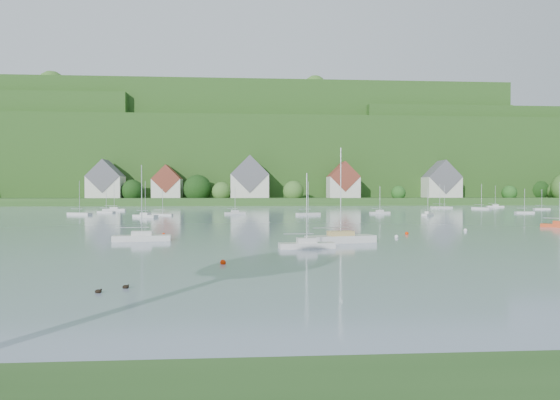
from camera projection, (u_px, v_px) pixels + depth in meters
name	position (u px, v px, depth m)	size (l,w,h in m)	color
ground	(156.00, 333.00, 19.34)	(600.00, 600.00, 0.00)	gray
far_shore_strip	(239.00, 201.00, 218.81)	(600.00, 60.00, 3.00)	#274E1D
forested_ridge	(241.00, 162.00, 286.85)	(620.00, 181.22, 69.89)	#1A3D13
village_building_0	(106.00, 182.00, 201.90)	(14.00, 10.40, 16.00)	beige
village_building_1	(167.00, 184.00, 205.64)	(12.00, 9.36, 14.00)	beige
village_building_2	(250.00, 181.00, 207.03)	(16.00, 11.44, 18.00)	beige
village_building_3	(343.00, 183.00, 207.81)	(13.00, 10.40, 15.50)	beige
village_building_4	(441.00, 183.00, 214.91)	(15.00, 10.40, 16.50)	beige
near_sailboat_0	(142.00, 237.00, 55.50)	(6.60, 2.52, 8.69)	silver
near_sailboat_2	(341.00, 238.00, 53.70)	(8.07, 3.89, 10.50)	silver
near_sailboat_3	(307.00, 244.00, 48.23)	(5.65, 2.01, 7.48)	silver
near_sailboat_5	(560.00, 225.00, 76.32)	(5.16, 4.36, 7.18)	#C2411D
mooring_buoy_0	(223.00, 264.00, 37.74)	(0.46, 0.46, 0.46)	red
mooring_buoy_1	(396.00, 238.00, 59.26)	(0.46, 0.46, 0.46)	silver
mooring_buoy_2	(407.00, 234.00, 63.81)	(0.47, 0.47, 0.47)	red
mooring_buoy_3	(164.00, 235.00, 62.30)	(0.43, 0.43, 0.43)	red
mooring_buoy_4	(465.00, 231.00, 68.92)	(0.50, 0.50, 0.50)	silver
duck_pair	(112.00, 289.00, 27.60)	(1.60, 1.44, 0.28)	black
far_sailboat_cluster	(273.00, 210.00, 136.58)	(188.76, 63.27, 8.71)	silver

